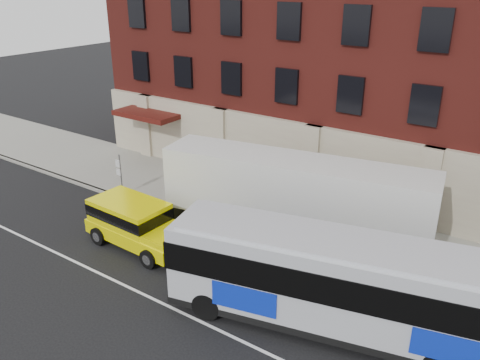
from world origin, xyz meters
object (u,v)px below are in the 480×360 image
Objects in this scene: city_bus at (353,284)px; shipping_container at (294,202)px; yellow_suv at (135,221)px; sign_pole at (120,173)px.

city_bus is 6.31m from shipping_container.
shipping_container reaches higher than city_bus.
shipping_container reaches higher than yellow_suv.
shipping_container reaches higher than sign_pole.
shipping_container is (9.89, 1.19, 0.52)m from sign_pole.
city_bus is (14.49, -3.13, 0.45)m from sign_pole.
city_bus is at bearing -12.17° from sign_pole.
yellow_suv is (4.25, -3.07, -0.29)m from sign_pole.
city_bus is 2.40× the size of yellow_suv.
yellow_suv is at bearing 179.68° from city_bus.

